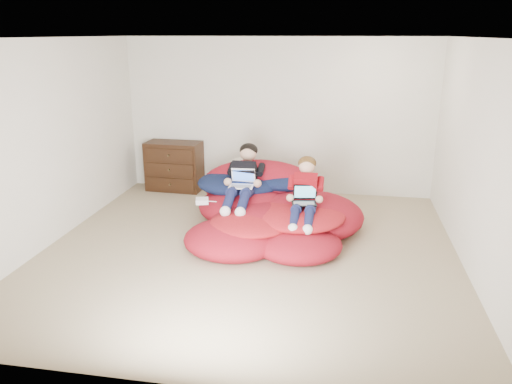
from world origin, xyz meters
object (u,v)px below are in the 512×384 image
object	(u,v)px
beanbag_pile	(270,210)
laptop_black	(305,198)
younger_boy	(305,191)
dresser	(174,166)
older_boy	(244,176)
laptop_white	(242,181)

from	to	relation	value
beanbag_pile	laptop_black	xyz separation A→B (m)	(0.48, -0.31, 0.30)
beanbag_pile	younger_boy	xyz separation A→B (m)	(0.48, -0.27, 0.38)
younger_boy	laptop_black	bearing A→B (deg)	-90.00
beanbag_pile	laptop_black	distance (m)	0.65
dresser	older_boy	world-z (taller)	older_boy
older_boy	laptop_white	xyz separation A→B (m)	(0.00, -0.12, -0.04)
laptop_black	older_boy	bearing A→B (deg)	151.32
beanbag_pile	older_boy	bearing A→B (deg)	156.99
older_boy	younger_boy	xyz separation A→B (m)	(0.87, -0.43, -0.03)
dresser	laptop_black	bearing A→B (deg)	-37.43
older_boy	younger_boy	size ratio (longest dim) A/B	1.27
older_boy	beanbag_pile	bearing A→B (deg)	-23.01
older_boy	younger_boy	world-z (taller)	older_boy
dresser	older_boy	distance (m)	1.98
beanbag_pile	older_boy	xyz separation A→B (m)	(-0.39, 0.17, 0.41)
dresser	laptop_white	bearing A→B (deg)	-44.39
dresser	younger_boy	bearing A→B (deg)	-36.73
older_boy	laptop_white	size ratio (longest dim) A/B	3.85
laptop_black	younger_boy	bearing A→B (deg)	90.00
laptop_white	laptop_black	size ratio (longest dim) A/B	0.99
beanbag_pile	laptop_white	distance (m)	0.54
older_boy	laptop_black	bearing A→B (deg)	-28.68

